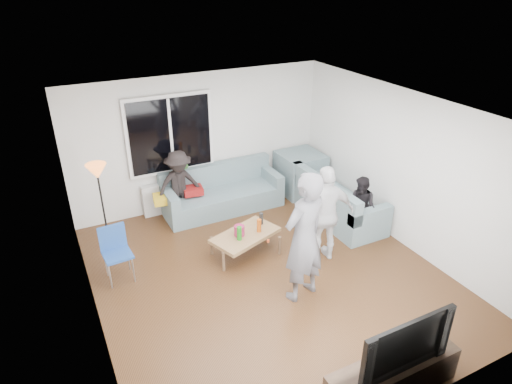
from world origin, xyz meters
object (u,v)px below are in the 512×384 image
sofa_back_section (223,190)px  sofa_right_section (338,198)px  player_left (304,238)px  spectator_right (361,207)px  tv_console (392,377)px  spectator_back (180,186)px  coffee_table (246,244)px  side_chair (118,255)px  television (399,339)px  floor_lamp (103,209)px  player_right (326,214)px

sofa_back_section → sofa_right_section: (1.80, -1.29, 0.00)m
sofa_right_section → player_left: bearing=131.6°
sofa_right_section → spectator_right: (0.00, -0.65, 0.12)m
spectator_right → tv_console: (-1.80, -2.83, -0.33)m
player_left → spectator_back: bearing=-88.6°
spectator_right → spectator_back: size_ratio=0.80×
coffee_table → tv_console: tv_console is taller
side_chair → television: bearing=-60.4°
player_left → sofa_back_section: bearing=-104.6°
side_chair → floor_lamp: (0.00, 0.88, 0.35)m
coffee_table → player_left: (0.28, -1.28, 0.78)m
player_left → television: size_ratio=1.66×
floor_lamp → spectator_right: (4.07, -1.49, -0.23)m
floor_lamp → spectator_back: bearing=18.6°
spectator_right → player_right: bearing=-88.5°
side_chair → spectator_back: size_ratio=0.63×
coffee_table → spectator_back: spectator_back is taller
sofa_back_section → coffee_table: size_ratio=2.09×
sofa_back_section → coffee_table: (-0.28, -1.61, -0.22)m
floor_lamp → sofa_back_section: bearing=11.3°
sofa_right_section → television: 3.93m
spectator_back → sofa_right_section: bearing=-29.0°
sofa_back_section → spectator_right: size_ratio=2.10×
coffee_table → floor_lamp: 2.37m
sofa_back_section → sofa_right_section: size_ratio=1.15×
player_left → spectator_back: size_ratio=1.44×
sofa_back_section → tv_console: sofa_back_section is taller
coffee_table → floor_lamp: size_ratio=0.71×
coffee_table → sofa_back_section: bearing=80.0°
side_chair → floor_lamp: bearing=86.1°
side_chair → spectator_right: size_ratio=0.79×
floor_lamp → tv_console: 4.91m
side_chair → spectator_right: spectator_right is taller
floor_lamp → player_right: bearing=-30.5°
sofa_back_section → floor_lamp: size_ratio=1.47×
coffee_table → spectator_right: size_ratio=1.01×
player_left → spectator_right: size_ratio=1.78×
coffee_table → tv_console: bearing=-84.9°
sofa_back_section → player_right: 2.43m
sofa_right_section → television: bearing=152.6°
sofa_back_section → side_chair: (-2.27, -1.34, 0.01)m
sofa_back_section → television: size_ratio=1.96×
spectator_right → sofa_back_section: bearing=-153.6°
tv_console → television: television is taller
sofa_back_section → spectator_back: bearing=178.0°
sofa_back_section → coffee_table: 1.65m
sofa_back_section → spectator_back: (-0.84, 0.03, 0.25)m
player_right → television: (-0.81, -2.51, -0.03)m
player_right → spectator_right: (0.99, 0.32, -0.27)m
coffee_table → television: 3.22m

